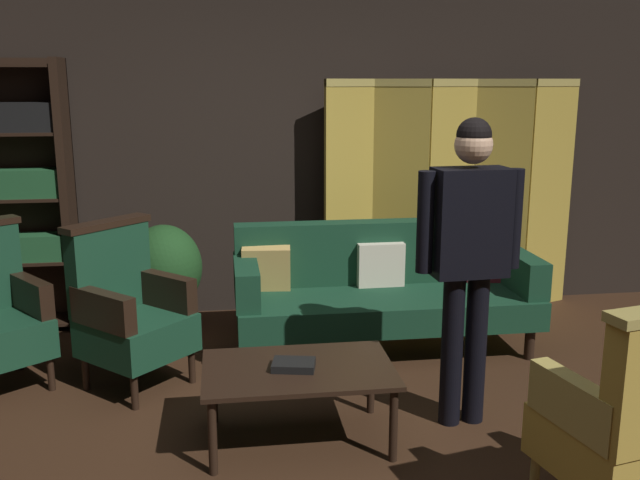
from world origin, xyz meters
TOP-DOWN VIEW (x-y plane):
  - ground_plane at (0.00, 0.00)m, footprint 10.00×10.00m
  - back_wall at (0.00, 2.45)m, footprint 7.20×0.10m
  - folding_screen at (1.29, 2.23)m, footprint 2.14×0.23m
  - bookshelf at (-2.15, 2.19)m, footprint 0.90×0.32m
  - velvet_couch at (0.55, 1.45)m, footprint 2.12×0.78m
  - coffee_table at (-0.21, 0.15)m, footprint 1.00×0.64m
  - armchair_gilt_accent at (1.10, -0.76)m, footprint 0.69×0.69m
  - armchair_wing_left at (-1.17, 1.02)m, footprint 0.82×0.82m
  - standing_figure at (0.73, 0.24)m, footprint 0.59×0.24m
  - potted_plant at (-1.02, 1.86)m, footprint 0.56×0.56m
  - book_black_cloth at (-0.23, 0.13)m, footprint 0.25×0.20m

SIDE VIEW (x-z plane):
  - ground_plane at x=0.00m, z-range 0.00..0.00m
  - coffee_table at x=-0.21m, z-range 0.16..0.58m
  - book_black_cloth at x=-0.23m, z-range 0.42..0.46m
  - velvet_couch at x=0.55m, z-range 0.01..0.89m
  - armchair_gilt_accent at x=1.10m, z-range -0.03..1.01m
  - armchair_wing_left at x=-1.17m, z-range -0.03..1.01m
  - potted_plant at x=-1.02m, z-range 0.07..0.92m
  - folding_screen at x=1.29m, z-range 0.04..1.94m
  - standing_figure at x=0.73m, z-range 0.17..1.88m
  - bookshelf at x=-2.15m, z-range 0.05..2.10m
  - back_wall at x=0.00m, z-range 0.00..2.80m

